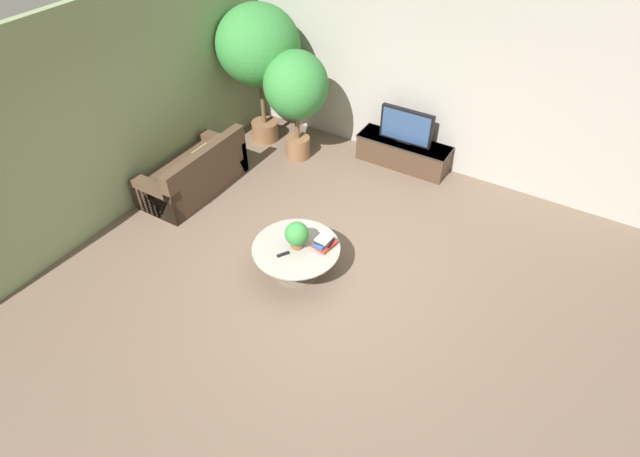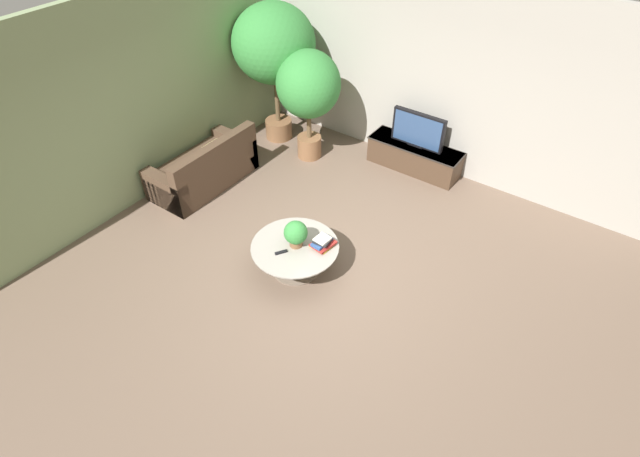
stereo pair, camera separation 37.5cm
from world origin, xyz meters
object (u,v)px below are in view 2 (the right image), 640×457
at_px(media_console, 414,156).
at_px(potted_palm_corner, 308,88).
at_px(television, 418,130).
at_px(couch_by_wall, 205,169).
at_px(coffee_table, 295,253).
at_px(potted_plant_tabletop, 296,233).
at_px(potted_palm_tall, 274,46).

distance_m(media_console, potted_palm_corner, 2.07).
bearing_deg(television, media_console, 90.00).
distance_m(couch_by_wall, potted_palm_corner, 2.09).
height_order(media_console, potted_palm_corner, potted_palm_corner).
relative_size(television, couch_by_wall, 0.52).
relative_size(media_console, coffee_table, 1.38).
relative_size(coffee_table, potted_plant_tabletop, 3.09).
bearing_deg(potted_palm_tall, media_console, 11.54).
distance_m(media_console, television, 0.50).
relative_size(potted_palm_tall, potted_plant_tabletop, 6.45).
distance_m(television, potted_plant_tabletop, 3.02).
bearing_deg(couch_by_wall, potted_plant_tabletop, 74.07).
height_order(television, potted_palm_tall, potted_palm_tall).
distance_m(potted_palm_corner, potted_plant_tabletop, 2.83).
bearing_deg(coffee_table, media_console, 86.88).
distance_m(television, potted_palm_tall, 2.72).
xyz_separation_m(television, potted_palm_tall, (-2.49, -0.51, 0.95)).
xyz_separation_m(media_console, potted_palm_tall, (-2.49, -0.51, 1.44)).
height_order(potted_palm_tall, potted_plant_tabletop, potted_palm_tall).
relative_size(coffee_table, couch_by_wall, 0.66).
bearing_deg(media_console, coffee_table, -93.12).
xyz_separation_m(media_console, coffee_table, (-0.17, -3.04, 0.06)).
bearing_deg(potted_plant_tabletop, television, 86.91).
bearing_deg(potted_palm_corner, coffee_table, -57.41).
distance_m(coffee_table, potted_palm_corner, 2.94).
distance_m(coffee_table, potted_plant_tabletop, 0.33).
relative_size(media_console, couch_by_wall, 0.91).
bearing_deg(couch_by_wall, potted_palm_corner, 152.20).
xyz_separation_m(couch_by_wall, potted_palm_corner, (0.86, 1.64, 0.98)).
xyz_separation_m(media_console, couch_by_wall, (-2.52, -2.34, 0.05)).
distance_m(potted_palm_tall, potted_plant_tabletop, 3.58).
bearing_deg(media_console, couch_by_wall, -137.17).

